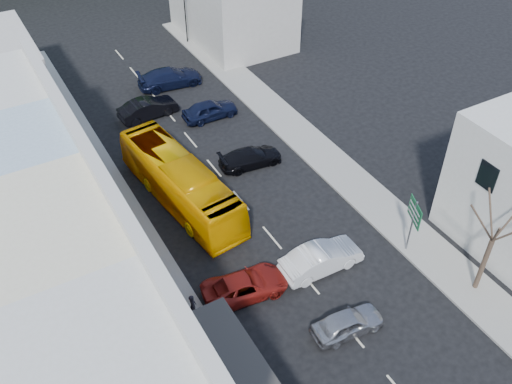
# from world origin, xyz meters

# --- Properties ---
(ground) EXTENTS (120.00, 120.00, 0.00)m
(ground) POSITION_xyz_m (0.00, 0.00, 0.00)
(ground) COLOR black
(ground) RESTS_ON ground
(sidewalk_left) EXTENTS (3.00, 52.00, 0.15)m
(sidewalk_left) POSITION_xyz_m (-7.50, 10.00, 0.07)
(sidewalk_left) COLOR gray
(sidewalk_left) RESTS_ON ground
(sidewalk_right) EXTENTS (3.00, 52.00, 0.15)m
(sidewalk_right) POSITION_xyz_m (7.50, 10.00, 0.07)
(sidewalk_right) COLOR gray
(sidewalk_right) RESTS_ON ground
(shopfront_row) EXTENTS (8.25, 30.00, 8.00)m
(shopfront_row) POSITION_xyz_m (-12.49, 5.00, 4.00)
(shopfront_row) COLOR beige
(shopfront_row) RESTS_ON ground
(distant_block_right) EXTENTS (8.00, 12.00, 7.00)m
(distant_block_right) POSITION_xyz_m (11.00, 30.00, 3.50)
(distant_block_right) COLOR #B7B2A8
(distant_block_right) RESTS_ON ground
(bus) EXTENTS (3.86, 11.82, 3.10)m
(bus) POSITION_xyz_m (-3.40, 9.87, 1.55)
(bus) COLOR #F5A900
(bus) RESTS_ON ground
(car_silver) EXTENTS (4.53, 2.14, 1.40)m
(car_silver) POSITION_xyz_m (-0.16, -3.82, 0.70)
(car_silver) COLOR #AAA9AE
(car_silver) RESTS_ON ground
(car_white) EXTENTS (4.43, 1.88, 1.40)m
(car_white) POSITION_xyz_m (1.15, 0.47, 0.70)
(car_white) COLOR silver
(car_white) RESTS_ON ground
(car_red) EXTENTS (4.80, 2.44, 1.40)m
(car_red) POSITION_xyz_m (-3.54, 0.98, 0.70)
(car_red) COLOR maroon
(car_red) RESTS_ON ground
(car_black_near) EXTENTS (4.65, 2.23, 1.40)m
(car_black_near) POSITION_xyz_m (2.44, 11.07, 0.70)
(car_black_near) COLOR black
(car_black_near) RESTS_ON ground
(car_navy_mid) EXTENTS (4.42, 1.84, 1.40)m
(car_navy_mid) POSITION_xyz_m (2.65, 17.99, 0.70)
(car_navy_mid) COLOR black
(car_navy_mid) RESTS_ON ground
(car_black_far) EXTENTS (4.52, 2.11, 1.40)m
(car_black_far) POSITION_xyz_m (-1.51, 20.55, 0.70)
(car_black_far) COLOR black
(car_black_far) RESTS_ON ground
(car_navy_far) EXTENTS (4.66, 2.27, 1.40)m
(car_navy_far) POSITION_xyz_m (1.91, 24.21, 0.70)
(car_navy_far) COLOR black
(car_navy_far) RESTS_ON ground
(pedestrian_left) EXTENTS (0.54, 0.68, 1.70)m
(pedestrian_left) POSITION_xyz_m (-6.70, 0.91, 1.00)
(pedestrian_left) COLOR black
(pedestrian_left) RESTS_ON sidewalk_left
(direction_sign) EXTENTS (1.40, 1.87, 3.85)m
(direction_sign) POSITION_xyz_m (6.40, -0.89, 1.93)
(direction_sign) COLOR #12592E
(direction_sign) RESTS_ON ground
(street_tree) EXTENTS (3.67, 3.67, 7.49)m
(street_tree) POSITION_xyz_m (7.80, -5.04, 3.74)
(street_tree) COLOR #392A1F
(street_tree) RESTS_ON ground
(traffic_signal) EXTENTS (0.62, 1.05, 4.95)m
(traffic_signal) POSITION_xyz_m (6.60, 31.05, 2.47)
(traffic_signal) COLOR black
(traffic_signal) RESTS_ON ground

